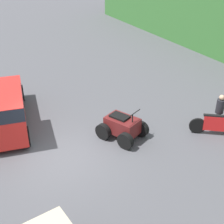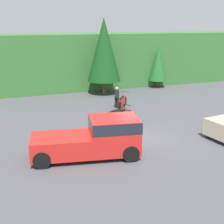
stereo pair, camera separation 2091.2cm
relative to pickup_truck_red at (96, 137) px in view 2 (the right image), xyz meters
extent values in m
plane|color=#4C4C51|center=(3.06, 1.56, -1.02)|extent=(80.00, 80.00, 0.00)
cube|color=#387033|center=(3.06, 17.56, 1.66)|extent=(44.00, 6.00, 5.37)
cylinder|color=brown|center=(5.12, 13.20, -0.40)|extent=(0.41, 0.41, 1.24)
cone|color=#144719|center=(5.12, 13.20, 3.05)|extent=(3.03, 3.03, 5.65)
cylinder|color=brown|center=(11.22, 14.15, -0.65)|extent=(0.24, 0.24, 0.73)
cone|color=#236628|center=(11.22, 14.15, 1.37)|extent=(1.78, 1.78, 3.32)
cube|color=red|center=(0.88, -0.17, 0.07)|extent=(2.67, 2.38, 1.73)
cube|color=#1E232D|center=(0.88, -0.17, 0.63)|extent=(2.70, 2.40, 0.55)
cube|color=red|center=(-1.67, 0.32, -0.32)|extent=(3.18, 2.48, 0.95)
cylinder|color=black|center=(1.69, 0.59, -0.61)|extent=(0.85, 0.43, 0.81)
cylinder|color=black|center=(1.35, -1.18, -0.61)|extent=(0.85, 0.43, 0.81)
cylinder|color=black|center=(-2.39, 1.38, -0.61)|extent=(0.85, 0.43, 0.81)
cylinder|color=black|center=(-2.73, -0.39, -0.61)|extent=(0.85, 0.43, 0.81)
cylinder|color=black|center=(7.08, 0.30, -0.61)|extent=(0.84, 0.38, 0.81)
cylinder|color=black|center=(5.25, 8.61, -0.67)|extent=(0.50, 0.62, 0.70)
cylinder|color=black|center=(4.21, 7.21, -0.67)|extent=(0.50, 0.62, 0.70)
cube|color=red|center=(4.73, 7.91, -0.48)|extent=(0.90, 1.13, 0.66)
cylinder|color=#B7B7BC|center=(5.22, 8.57, -0.28)|extent=(0.21, 0.26, 0.75)
cylinder|color=black|center=(5.22, 8.57, 0.10)|extent=(0.50, 0.39, 0.04)
cube|color=black|center=(4.60, 7.74, -0.12)|extent=(0.68, 0.85, 0.06)
cylinder|color=black|center=(3.28, 4.98, -0.68)|extent=(0.71, 0.48, 0.68)
cylinder|color=black|center=(3.74, 3.97, -0.68)|extent=(0.71, 0.48, 0.68)
cylinder|color=black|center=(2.26, 4.52, -0.68)|extent=(0.71, 0.48, 0.68)
cylinder|color=black|center=(2.72, 3.50, -0.68)|extent=(0.71, 0.48, 0.68)
cube|color=#5B1919|center=(3.00, 4.24, -0.44)|extent=(1.55, 1.32, 0.66)
cylinder|color=black|center=(3.44, 4.44, 0.07)|extent=(0.07, 0.07, 0.35)
cylinder|color=black|center=(3.44, 4.44, 0.24)|extent=(0.46, 0.96, 0.04)
cube|color=black|center=(2.87, 4.19, -0.07)|extent=(0.90, 0.76, 0.08)
cylinder|color=black|center=(4.31, 8.25, -0.61)|extent=(0.24, 0.24, 0.81)
cylinder|color=black|center=(4.43, 8.11, -0.61)|extent=(0.24, 0.24, 0.81)
cylinder|color=#232328|center=(4.37, 8.18, 0.10)|extent=(0.48, 0.48, 0.61)
sphere|color=tan|center=(4.37, 8.18, 0.52)|extent=(0.31, 0.31, 0.22)
camera|label=1|loc=(12.40, -1.23, 6.25)|focal=50.00mm
camera|label=2|loc=(-4.39, -13.67, 5.40)|focal=50.00mm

